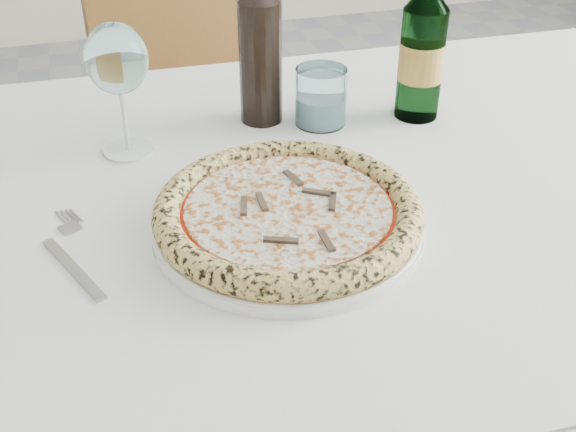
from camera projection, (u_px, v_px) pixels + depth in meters
name	position (u px, v px, depth m)	size (l,w,h in m)	color
dining_table	(268.00, 238.00, 1.01)	(1.58, 0.96, 0.76)	brown
chair_far	(194.00, 102.00, 1.73)	(0.48, 0.48, 0.93)	brown
plate	(288.00, 224.00, 0.88)	(0.33, 0.33, 0.02)	white
pizza	(288.00, 212.00, 0.87)	(0.33, 0.33, 0.03)	#E5A25F
fork	(72.00, 255.00, 0.84)	(0.07, 0.20, 0.00)	#A4A4A4
wine_glass	(117.00, 62.00, 0.98)	(0.09, 0.09, 0.19)	silver
tumbler	(321.00, 100.00, 1.11)	(0.08, 0.08, 0.09)	white
beer_bottle	(422.00, 51.00, 1.10)	(0.07, 0.07, 0.27)	#34603A
wine_bottle	(260.00, 50.00, 1.08)	(0.07, 0.07, 0.27)	black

